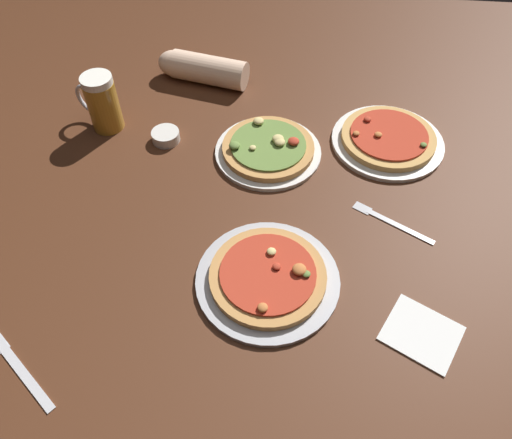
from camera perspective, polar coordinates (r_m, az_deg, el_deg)
ground_plane at (r=1.22m, az=0.00°, el=-1.04°), size 2.40×2.40×0.03m
pizza_plate_near at (r=1.10m, az=1.38°, el=-6.66°), size 0.32×0.32×0.05m
pizza_plate_far at (r=1.38m, az=1.41°, el=8.11°), size 0.29×0.29×0.05m
pizza_plate_side at (r=1.45m, az=14.93°, el=8.93°), size 0.31×0.31×0.05m
beer_mug_dark at (r=1.49m, az=-17.32°, el=12.71°), size 0.14×0.09×0.17m
ramekin_sauce at (r=1.44m, az=-10.34°, el=9.41°), size 0.08×0.08×0.03m
napkin_folded at (r=1.11m, az=18.52°, el=-12.25°), size 0.19×0.18×0.01m
fork_left at (r=1.26m, az=15.25°, el=-0.25°), size 0.19×0.12×0.01m
knife_right at (r=1.12m, az=-25.59°, el=-15.14°), size 0.20×0.16×0.01m
diner_arm at (r=1.64m, az=-6.44°, el=16.90°), size 0.29×0.14×0.09m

